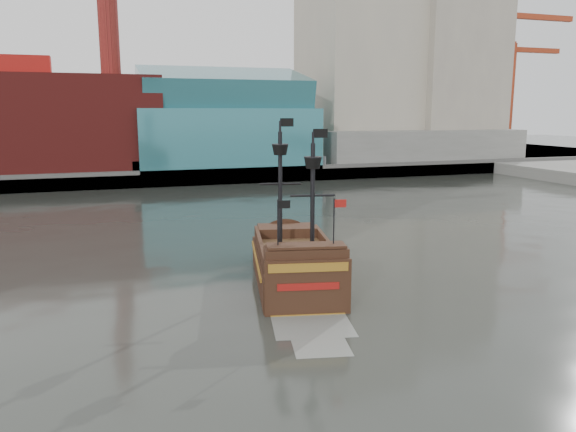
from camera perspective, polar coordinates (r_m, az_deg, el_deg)
name	(u,v)px	position (r m, az deg, el deg)	size (l,w,h in m)	color
ground	(331,335)	(30.24, 4.44, -11.96)	(400.00, 400.00, 0.00)	#282B26
promenade_far	(154,163)	(118.60, -13.45, 5.21)	(220.00, 60.00, 2.00)	slate
seawall	(173,178)	(89.40, -11.60, 3.80)	(220.00, 1.00, 2.60)	#4C4C49
skyline	(181,41)	(112.12, -10.83, 17.08)	(149.00, 45.00, 62.00)	brown
crane_a	(509,77)	(140.35, 21.52, 12.98)	(22.50, 4.00, 32.25)	slate
crane_b	(512,95)	(154.03, 21.77, 11.37)	(19.10, 4.00, 26.25)	slate
pirate_ship	(295,268)	(38.25, 0.72, -5.33)	(8.06, 16.59, 11.93)	black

